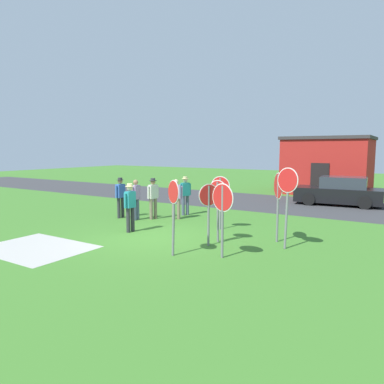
{
  "coord_description": "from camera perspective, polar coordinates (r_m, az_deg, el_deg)",
  "views": [
    {
      "loc": [
        7.4,
        -9.22,
        2.93
      ],
      "look_at": [
        0.14,
        2.37,
        1.3
      ],
      "focal_mm": 33.38,
      "sensor_mm": 36.0,
      "label": 1
    }
  ],
  "objects": [
    {
      "name": "person_with_sunhat",
      "position": [
        12.86,
        -9.86,
        -2.01
      ],
      "size": [
        0.31,
        0.57,
        1.74
      ],
      "color": "#2D2D33",
      "rests_on": "ground"
    },
    {
      "name": "building_background",
      "position": [
        25.86,
        20.95,
        4.05
      ],
      "size": [
        5.4,
        5.06,
        3.77
      ],
      "color": "#B2231E",
      "rests_on": "ground"
    },
    {
      "name": "stop_sign_center_cluster",
      "position": [
        11.54,
        13.58,
        -0.38
      ],
      "size": [
        0.51,
        0.69,
        2.22
      ],
      "color": "slate",
      "rests_on": "ground"
    },
    {
      "name": "concrete_path",
      "position": [
        11.77,
        -23.64,
        -8.19
      ],
      "size": [
        3.2,
        2.4,
        0.01
      ],
      "primitive_type": "cube",
      "color": "#ADAAA3",
      "rests_on": "ground"
    },
    {
      "name": "person_in_teal",
      "position": [
        15.02,
        -8.95,
        -0.86
      ],
      "size": [
        0.26,
        0.57,
        1.69
      ],
      "color": "#4C5670",
      "rests_on": "ground"
    },
    {
      "name": "stop_sign_rear_right",
      "position": [
        9.79,
        -2.99,
        -2.11
      ],
      "size": [
        0.58,
        0.35,
        2.11
      ],
      "color": "slate",
      "rests_on": "ground"
    },
    {
      "name": "person_holding_notes",
      "position": [
        15.02,
        -2.57,
        -0.78
      ],
      "size": [
        0.48,
        0.39,
        1.69
      ],
      "color": "#7A6B56",
      "rests_on": "ground"
    },
    {
      "name": "parked_car_on_street",
      "position": [
        20.45,
        22.46,
        -0.01
      ],
      "size": [
        4.43,
        2.28,
        1.51
      ],
      "color": "black",
      "rests_on": "ground"
    },
    {
      "name": "person_on_left",
      "position": [
        15.93,
        -1.08,
        -0.22
      ],
      "size": [
        0.36,
        0.52,
        1.74
      ],
      "color": "#4C5670",
      "rests_on": "ground"
    },
    {
      "name": "stop_sign_leaning_left",
      "position": [
        13.06,
        4.54,
        -0.26
      ],
      "size": [
        0.69,
        0.16,
        1.97
      ],
      "color": "slate",
      "rests_on": "ground"
    },
    {
      "name": "person_in_dark_shirt",
      "position": [
        15.6,
        -11.36,
        -0.5
      ],
      "size": [
        0.32,
        0.57,
        1.74
      ],
      "color": "#2D2D33",
      "rests_on": "ground"
    },
    {
      "name": "stop_sign_rear_left",
      "position": [
        10.83,
        2.67,
        -1.95
      ],
      "size": [
        0.34,
        0.61,
        1.91
      ],
      "color": "slate",
      "rests_on": "ground"
    },
    {
      "name": "stop_sign_nearest",
      "position": [
        10.8,
        14.97,
        -0.27
      ],
      "size": [
        0.7,
        0.3,
        2.41
      ],
      "color": "slate",
      "rests_on": "ground"
    },
    {
      "name": "ground_plane",
      "position": [
        12.18,
        -6.54,
        -7.17
      ],
      "size": [
        80.0,
        80.0,
        0.0
      ],
      "primitive_type": "plane",
      "color": "#3D7528"
    },
    {
      "name": "stop_sign_leaning_right",
      "position": [
        9.6,
        4.9,
        -2.46
      ],
      "size": [
        0.74,
        0.24,
        2.04
      ],
      "color": "slate",
      "rests_on": "ground"
    },
    {
      "name": "stop_sign_tallest",
      "position": [
        11.25,
        4.15,
        -1.35
      ],
      "size": [
        0.68,
        0.13,
        1.99
      ],
      "color": "slate",
      "rests_on": "ground"
    },
    {
      "name": "person_near_signs",
      "position": [
        15.11,
        -6.23,
        -0.64
      ],
      "size": [
        0.32,
        0.55,
        1.74
      ],
      "color": "#7A6B56",
      "rests_on": "ground"
    },
    {
      "name": "street_asphalt",
      "position": [
        20.48,
        10.54,
        -1.52
      ],
      "size": [
        60.0,
        6.4,
        0.01
      ],
      "primitive_type": "cube",
      "color": "#38383A",
      "rests_on": "ground"
    }
  ]
}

